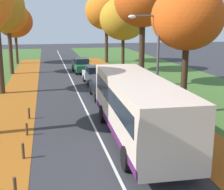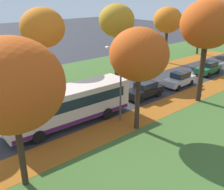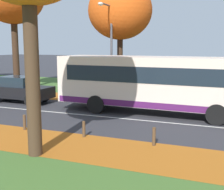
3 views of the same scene
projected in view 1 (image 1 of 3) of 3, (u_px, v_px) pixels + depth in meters
The scene contains 19 objects.
leaf_litter_left at pixel (12, 115), 19.10m from camera, with size 2.80×60.00×0.00m, color #9E5619.
grass_verge_right at pixel (181, 87), 27.62m from camera, with size 12.00×90.00×0.01m, color #3D6028.
leaf_litter_right at pixel (154, 107), 20.97m from camera, with size 2.80×60.00×0.00m, color #9E5619.
road_centre_line at pixel (77, 91), 25.75m from camera, with size 0.12×80.00×0.01m, color silver.
tree_left_far at pixel (8, 16), 33.13m from camera, with size 4.15×4.15×8.15m.
tree_left_distant at pixel (15, 22), 41.88m from camera, with size 4.76×4.76×7.82m.
tree_right_near at pixel (187, 18), 18.10m from camera, with size 4.24×4.24×7.73m.
tree_right_mid at pixel (143, 2), 26.02m from camera, with size 4.82×4.82×9.47m.
tree_right_far at pixel (123, 19), 34.89m from camera, with size 5.31×5.31×8.35m.
tree_right_distant at pixel (106, 11), 42.86m from camera, with size 5.84×5.84×9.79m.
bollard_third at pixel (15, 186), 10.20m from camera, with size 0.12×0.12×0.62m, color #4C3823.
bollard_fourth at pixel (23, 151), 12.89m from camera, with size 0.12×0.12×0.68m, color #4C3823.
bollard_fifth at pixel (27, 129), 15.58m from camera, with size 0.12×0.12×0.64m, color #4C3823.
bollard_sixth at pixel (29, 113), 18.26m from camera, with size 0.12×0.12×0.67m, color #4C3823.
streetlamp_right at pixel (153, 54), 18.05m from camera, with size 1.89×0.28×6.00m.
bus at pixel (136, 105), 14.86m from camera, with size 2.90×10.48×2.98m.
car_black_lead at pixel (104, 87), 23.43m from camera, with size 1.82×4.22×1.62m.
car_silver_following at pixel (95, 75), 28.78m from camera, with size 1.92×4.27×1.62m.
car_green_third_in_line at pixel (81, 65), 35.25m from camera, with size 1.91×4.26×1.62m.
Camera 1 is at (-2.42, -5.20, 5.52)m, focal length 50.00 mm.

